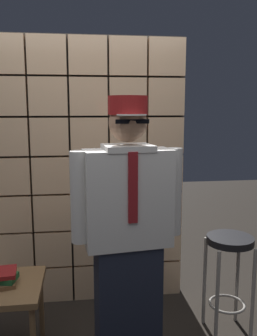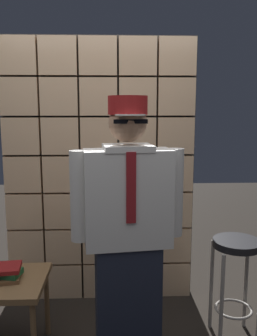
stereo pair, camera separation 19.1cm
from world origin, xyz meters
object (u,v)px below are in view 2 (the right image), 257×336
at_px(side_table, 6,290).
at_px(bar_stool, 236,266).
at_px(book_stack, 5,273).
at_px(standing_person, 128,234).

bearing_deg(side_table, bar_stool, 4.44).
xyz_separation_m(bar_stool, book_stack, (-1.59, -0.12, 0.03)).
bearing_deg(bar_stool, side_table, -175.56).
height_order(side_table, book_stack, book_stack).
relative_size(side_table, book_stack, 2.26).
bearing_deg(standing_person, bar_stool, 12.21).
relative_size(standing_person, side_table, 3.18).
distance_m(bar_stool, side_table, 1.60).
height_order(bar_stool, side_table, bar_stool).
relative_size(standing_person, bar_stool, 2.32).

